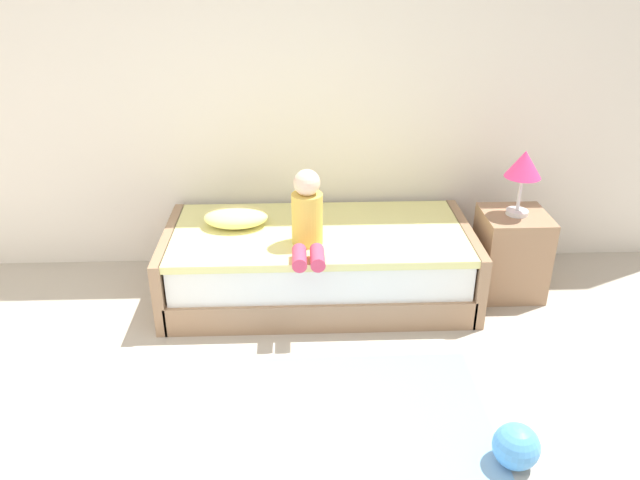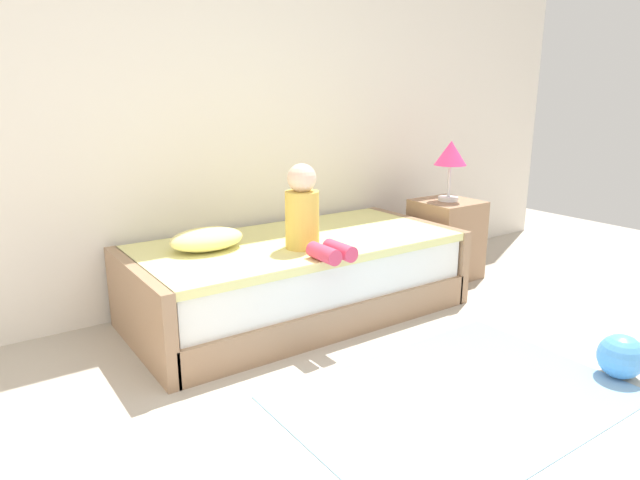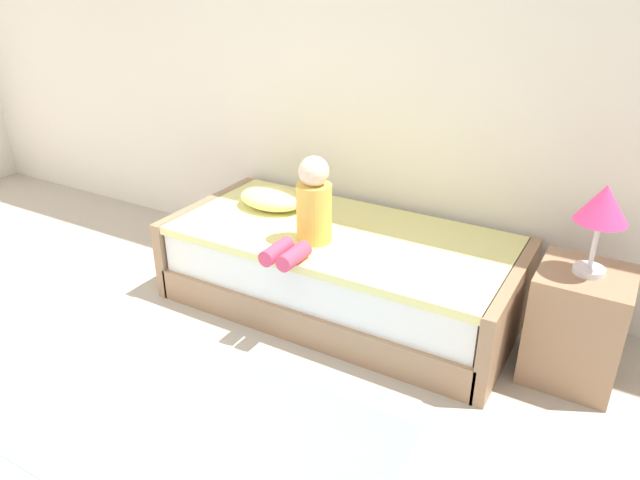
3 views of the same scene
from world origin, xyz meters
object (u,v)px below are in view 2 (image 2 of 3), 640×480
at_px(nightstand, 446,239).
at_px(pillow, 207,239).
at_px(table_lamp, 451,156).
at_px(bed, 298,277).
at_px(toy_ball, 621,356).
at_px(child_figure, 307,215).

relative_size(nightstand, pillow, 1.36).
xyz_separation_m(table_lamp, pillow, (-1.92, 0.11, -0.37)).
bearing_deg(table_lamp, bed, 179.73).
height_order(table_lamp, pillow, table_lamp).
relative_size(bed, nightstand, 3.52).
height_order(bed, table_lamp, table_lamp).
height_order(bed, toy_ball, bed).
xyz_separation_m(bed, nightstand, (1.35, -0.01, 0.05)).
bearing_deg(child_figure, bed, 70.80).
bearing_deg(pillow, table_lamp, -3.18).
relative_size(nightstand, child_figure, 1.18).
distance_m(bed, nightstand, 1.35).
relative_size(nightstand, table_lamp, 1.33).
height_order(pillow, toy_ball, pillow).
bearing_deg(pillow, toy_ball, -50.09).
distance_m(nightstand, table_lamp, 0.64).
bearing_deg(pillow, bed, -10.03).
height_order(nightstand, child_figure, child_figure).
distance_m(child_figure, toy_ball, 1.80).
bearing_deg(table_lamp, toy_ball, -105.99).
xyz_separation_m(bed, toy_ball, (0.88, -1.63, -0.13)).
xyz_separation_m(nightstand, toy_ball, (-0.47, -1.63, -0.19)).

